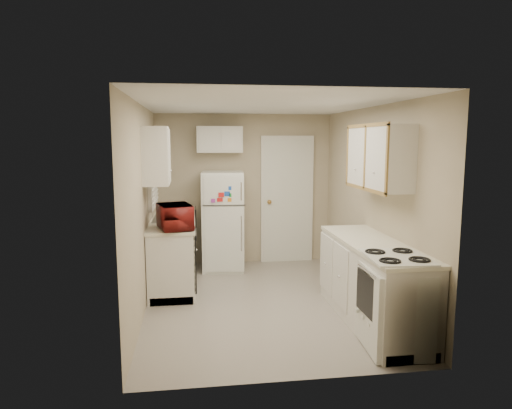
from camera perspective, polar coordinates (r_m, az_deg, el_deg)
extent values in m
plane|color=#ACA398|center=(5.79, 0.69, -12.03)|extent=(3.80, 3.80, 0.00)
plane|color=white|center=(5.46, 0.74, 12.36)|extent=(3.80, 3.80, 0.00)
plane|color=#B7AA8E|center=(5.47, -13.95, -0.49)|extent=(3.80, 3.80, 0.00)
plane|color=#B7AA8E|center=(5.87, 14.35, 0.07)|extent=(3.80, 3.80, 0.00)
plane|color=#B7AA8E|center=(7.37, -1.50, 1.89)|extent=(2.80, 2.80, 0.00)
plane|color=#B7AA8E|center=(3.66, 5.18, -4.44)|extent=(2.80, 2.80, 0.00)
cube|color=silver|center=(6.47, -10.24, -5.84)|extent=(0.60, 1.80, 0.90)
cube|color=black|center=(5.87, -7.63, -6.81)|extent=(0.03, 0.58, 0.72)
cube|color=gray|center=(6.53, -10.28, -2.04)|extent=(0.54, 0.74, 0.16)
imported|color=maroon|center=(5.72, -10.05, -1.53)|extent=(0.60, 0.43, 0.36)
imported|color=silver|center=(6.85, -9.92, -0.38)|extent=(0.09, 0.09, 0.19)
cube|color=silver|center=(6.46, -12.75, 4.40)|extent=(0.10, 0.98, 1.08)
cube|color=silver|center=(5.62, -12.39, 5.93)|extent=(0.30, 0.45, 0.70)
cube|color=silver|center=(7.03, -4.15, -2.06)|extent=(0.67, 0.65, 1.52)
cube|color=silver|center=(7.14, -4.61, 8.11)|extent=(0.70, 0.30, 0.40)
cube|color=silver|center=(7.46, 3.89, 0.56)|extent=(0.86, 0.06, 2.08)
cube|color=silver|center=(5.20, 14.32, -9.44)|extent=(0.60, 2.00, 0.90)
cube|color=silver|center=(4.63, 16.89, -12.32)|extent=(0.59, 0.70, 0.81)
cube|color=silver|center=(5.30, 15.11, 5.73)|extent=(0.30, 1.20, 0.70)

